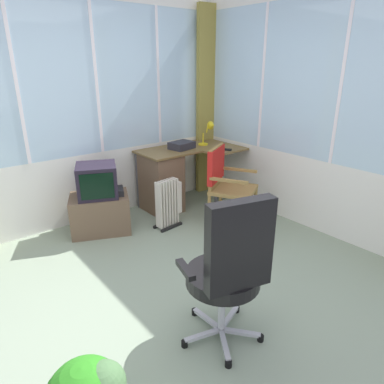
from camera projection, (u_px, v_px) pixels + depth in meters
The scene contains 12 objects.
ground at pixel (174, 310), 2.77m from camera, with size 5.17×4.98×0.06m, color gray.
north_window_panel at pixel (62, 112), 3.76m from camera, with size 4.17×0.07×2.64m.
east_window_panel at pixel (338, 115), 3.53m from camera, with size 0.07×3.98×2.64m.
curtain_corner at pixel (207, 105), 4.85m from camera, with size 0.31×0.07×2.54m, color olive.
desk at pixel (165, 179), 4.46m from camera, with size 1.27×0.84×0.78m.
desk_lamp at pixel (210, 130), 4.63m from camera, with size 0.23×0.20×0.32m.
tv_remote at pixel (226, 149), 4.39m from camera, with size 0.04×0.15×0.02m, color black.
paper_tray at pixel (182, 145), 4.46m from camera, with size 0.30×0.23×0.09m, color #2B2B32.
wooden_armchair at pixel (223, 177), 4.01m from camera, with size 0.65×0.66×0.93m.
office_chair at pixel (230, 266), 2.19m from camera, with size 0.63×0.58×1.11m.
tv_on_stand at pixel (100, 202), 3.88m from camera, with size 0.76×0.67×0.79m.
space_heater at pixel (169, 203), 4.02m from camera, with size 0.36×0.20×0.58m.
Camera 1 is at (-1.31, -1.84, 1.83)m, focal length 32.34 mm.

